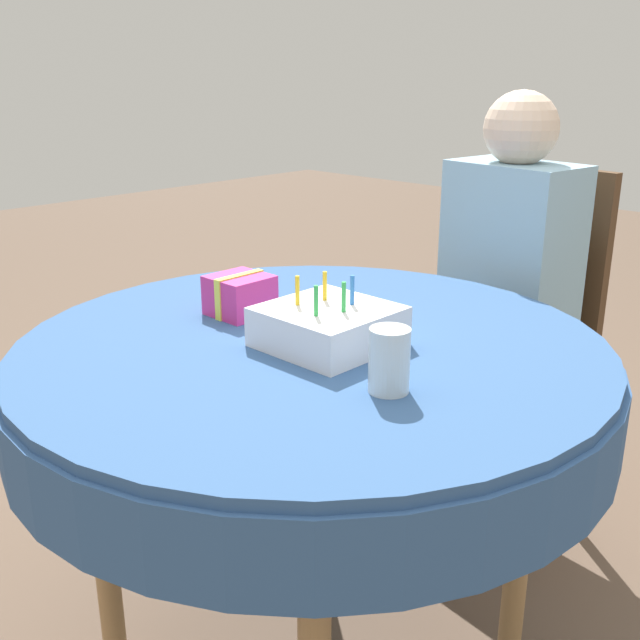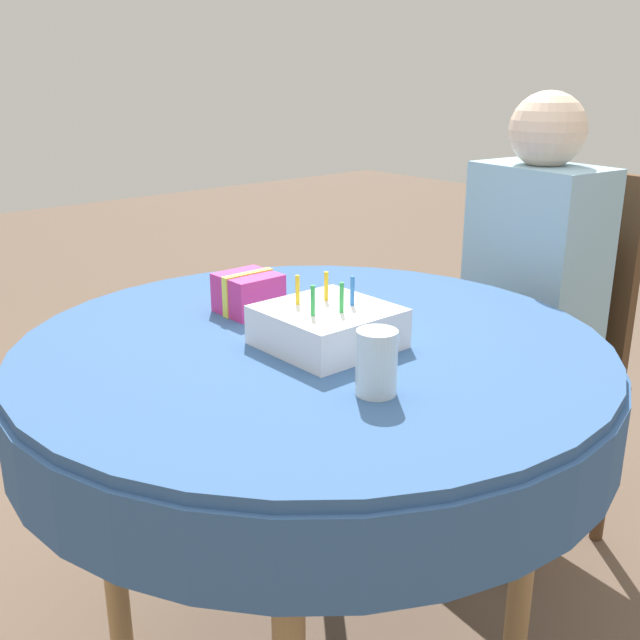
{
  "view_description": "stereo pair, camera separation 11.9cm",
  "coord_description": "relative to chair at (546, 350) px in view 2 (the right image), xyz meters",
  "views": [
    {
      "loc": [
        0.93,
        -0.94,
        1.26
      ],
      "look_at": [
        0.02,
        0.0,
        0.82
      ],
      "focal_mm": 42.0,
      "sensor_mm": 36.0,
      "label": 1
    },
    {
      "loc": [
        1.01,
        -0.85,
        1.26
      ],
      "look_at": [
        0.02,
        0.0,
        0.82
      ],
      "focal_mm": 42.0,
      "sensor_mm": 36.0,
      "label": 2
    }
  ],
  "objects": [
    {
      "name": "dining_table",
      "position": [
        0.03,
        -0.85,
        0.15
      ],
      "size": [
        1.13,
        1.13,
        0.78
      ],
      "color": "#335689",
      "rests_on": "ground_plane"
    },
    {
      "name": "chair",
      "position": [
        0.0,
        0.0,
        0.0
      ],
      "size": [
        0.43,
        0.43,
        1.01
      ],
      "rotation": [
        0.0,
        0.0,
        -0.12
      ],
      "color": "#4C331E",
      "rests_on": "ground_plane"
    },
    {
      "name": "person",
      "position": [
        -0.01,
        -0.1,
        0.19
      ],
      "size": [
        0.35,
        0.32,
        1.21
      ],
      "rotation": [
        0.0,
        0.0,
        -0.12
      ],
      "color": "beige",
      "rests_on": "ground_plane"
    },
    {
      "name": "birthday_cake",
      "position": [
        0.07,
        -0.85,
        0.28
      ],
      "size": [
        0.22,
        0.22,
        0.13
      ],
      "color": "white",
      "rests_on": "dining_table"
    },
    {
      "name": "drinking_glass",
      "position": [
        0.28,
        -0.93,
        0.3
      ],
      "size": [
        0.07,
        0.07,
        0.1
      ],
      "color": "silver",
      "rests_on": "dining_table"
    },
    {
      "name": "gift_box",
      "position": [
        -0.19,
        -0.84,
        0.28
      ],
      "size": [
        0.11,
        0.12,
        0.09
      ],
      "color": "#D13384",
      "rests_on": "dining_table"
    }
  ]
}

